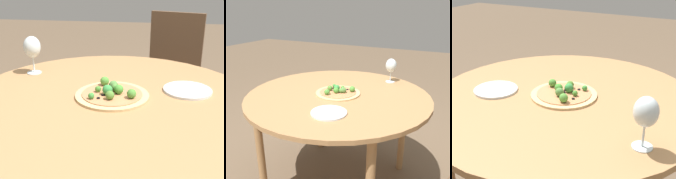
# 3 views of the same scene
# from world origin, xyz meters

# --- Properties ---
(dining_table) EXTENTS (1.22, 1.22, 0.72)m
(dining_table) POSITION_xyz_m (0.00, 0.00, 0.65)
(dining_table) COLOR #A87A4C
(dining_table) RESTS_ON ground_plane
(pizza) EXTENTS (0.30, 0.30, 0.06)m
(pizza) POSITION_xyz_m (-0.00, 0.00, 0.73)
(pizza) COLOR tan
(pizza) RESTS_ON dining_table
(wine_glass) EXTENTS (0.08, 0.08, 0.18)m
(wine_glass) POSITION_xyz_m (-0.42, 0.24, 0.85)
(wine_glass) COLOR silver
(wine_glass) RESTS_ON dining_table
(plate_near) EXTENTS (0.20, 0.20, 0.01)m
(plate_near) POSITION_xyz_m (0.31, 0.10, 0.72)
(plate_near) COLOR silver
(plate_near) RESTS_ON dining_table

